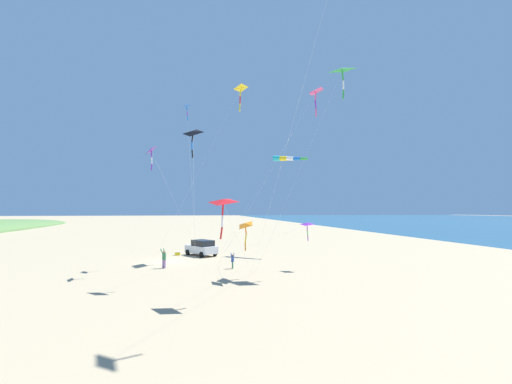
{
  "coord_description": "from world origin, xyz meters",
  "views": [
    {
      "loc": [
        -2.67,
        36.5,
        5.39
      ],
      "look_at": [
        -7.82,
        7.91,
        6.98
      ],
      "focal_mm": 23.31,
      "sensor_mm": 36.0,
      "label": 1
    }
  ],
  "objects_px": {
    "cooler_box": "(178,253)",
    "kite_delta_long_streamer_right": "(193,134)",
    "person_child_green_jacket": "(233,260)",
    "kite_delta_magenta_far_left": "(223,202)",
    "parked_car": "(202,248)",
    "kite_delta_rainbow_low_near": "(307,224)",
    "kite_delta_checkered_midright": "(240,88)",
    "kite_delta_white_trailing": "(342,71)",
    "kite_windsock_small_distant": "(285,159)",
    "kite_delta_black_fish_shape": "(151,151)",
    "kite_delta_green_low_center": "(245,226)",
    "person_adult_flyer": "(164,258)",
    "kite_delta_yellow_midlevel": "(187,107)",
    "kite_delta_orange_high_right": "(316,92)"
  },
  "relations": [
    {
      "from": "cooler_box",
      "to": "kite_delta_long_streamer_right",
      "type": "distance_m",
      "value": 19.38
    },
    {
      "from": "cooler_box",
      "to": "person_child_green_jacket",
      "type": "relative_size",
      "value": 0.44
    },
    {
      "from": "cooler_box",
      "to": "kite_delta_magenta_far_left",
      "type": "xyz_separation_m",
      "value": [
        -3.69,
        21.39,
        5.63
      ]
    },
    {
      "from": "parked_car",
      "to": "kite_delta_rainbow_low_near",
      "type": "bearing_deg",
      "value": 130.11
    },
    {
      "from": "kite_delta_checkered_midright",
      "to": "kite_delta_white_trailing",
      "type": "xyz_separation_m",
      "value": [
        -8.08,
        9.57,
        -1.33
      ]
    },
    {
      "from": "parked_car",
      "to": "kite_delta_long_streamer_right",
      "type": "bearing_deg",
      "value": 86.19
    },
    {
      "from": "kite_delta_long_streamer_right",
      "to": "kite_windsock_small_distant",
      "type": "height_order",
      "value": "kite_windsock_small_distant"
    },
    {
      "from": "kite_delta_white_trailing",
      "to": "kite_delta_black_fish_shape",
      "type": "bearing_deg",
      "value": -7.59
    },
    {
      "from": "kite_windsock_small_distant",
      "to": "kite_delta_white_trailing",
      "type": "bearing_deg",
      "value": 99.65
    },
    {
      "from": "person_child_green_jacket",
      "to": "kite_delta_white_trailing",
      "type": "bearing_deg",
      "value": 162.34
    },
    {
      "from": "kite_delta_white_trailing",
      "to": "kite_windsock_small_distant",
      "type": "distance_m",
      "value": 13.79
    },
    {
      "from": "kite_delta_checkered_midright",
      "to": "kite_delta_rainbow_low_near",
      "type": "bearing_deg",
      "value": 121.48
    },
    {
      "from": "kite_delta_green_low_center",
      "to": "kite_delta_magenta_far_left",
      "type": "bearing_deg",
      "value": 69.68
    },
    {
      "from": "person_adult_flyer",
      "to": "kite_delta_yellow_midlevel",
      "type": "bearing_deg",
      "value": -132.91
    },
    {
      "from": "kite_delta_rainbow_low_near",
      "to": "kite_delta_green_low_center",
      "type": "relative_size",
      "value": 0.67
    },
    {
      "from": "kite_delta_rainbow_low_near",
      "to": "kite_delta_green_low_center",
      "type": "height_order",
      "value": "kite_delta_green_low_center"
    },
    {
      "from": "kite_delta_black_fish_shape",
      "to": "kite_delta_green_low_center",
      "type": "relative_size",
      "value": 0.69
    },
    {
      "from": "kite_delta_long_streamer_right",
      "to": "kite_delta_green_low_center",
      "type": "xyz_separation_m",
      "value": [
        -4.04,
        -0.36,
        -6.94
      ]
    },
    {
      "from": "kite_delta_black_fish_shape",
      "to": "kite_delta_green_low_center",
      "type": "height_order",
      "value": "kite_delta_black_fish_shape"
    },
    {
      "from": "kite_delta_green_low_center",
      "to": "kite_delta_yellow_midlevel",
      "type": "bearing_deg",
      "value": -61.01
    },
    {
      "from": "person_child_green_jacket",
      "to": "kite_delta_yellow_midlevel",
      "type": "xyz_separation_m",
      "value": [
        4.42,
        -3.27,
        15.11
      ]
    },
    {
      "from": "kite_delta_green_low_center",
      "to": "person_child_green_jacket",
      "type": "bearing_deg",
      "value": -86.16
    },
    {
      "from": "kite_delta_yellow_midlevel",
      "to": "kite_delta_green_low_center",
      "type": "bearing_deg",
      "value": 118.99
    },
    {
      "from": "parked_car",
      "to": "cooler_box",
      "type": "xyz_separation_m",
      "value": [
        2.82,
        -0.91,
        -0.74
      ]
    },
    {
      "from": "kite_delta_magenta_far_left",
      "to": "kite_delta_yellow_midlevel",
      "type": "relative_size",
      "value": 0.83
    },
    {
      "from": "kite_delta_yellow_midlevel",
      "to": "kite_delta_green_low_center",
      "type": "xyz_separation_m",
      "value": [
        -4.78,
        8.63,
        -11.69
      ]
    },
    {
      "from": "person_child_green_jacket",
      "to": "kite_delta_orange_high_right",
      "type": "height_order",
      "value": "kite_delta_orange_high_right"
    },
    {
      "from": "person_adult_flyer",
      "to": "kite_windsock_small_distant",
      "type": "distance_m",
      "value": 19.2
    },
    {
      "from": "kite_delta_checkered_midright",
      "to": "cooler_box",
      "type": "bearing_deg",
      "value": -27.58
    },
    {
      "from": "kite_delta_white_trailing",
      "to": "kite_delta_magenta_far_left",
      "type": "xyz_separation_m",
      "value": [
        11.44,
        8.15,
        -12.27
      ]
    },
    {
      "from": "kite_delta_black_fish_shape",
      "to": "kite_delta_checkered_midright",
      "type": "bearing_deg",
      "value": -140.5
    },
    {
      "from": "kite_delta_yellow_midlevel",
      "to": "kite_delta_checkered_midright",
      "type": "bearing_deg",
      "value": -151.58
    },
    {
      "from": "parked_car",
      "to": "kite_delta_long_streamer_right",
      "type": "xyz_separation_m",
      "value": [
        1.0,
        14.99,
        10.19
      ]
    },
    {
      "from": "parked_car",
      "to": "kite_delta_long_streamer_right",
      "type": "distance_m",
      "value": 18.15
    },
    {
      "from": "kite_delta_long_streamer_right",
      "to": "kite_delta_green_low_center",
      "type": "distance_m",
      "value": 8.04
    },
    {
      "from": "kite_delta_orange_high_right",
      "to": "kite_delta_long_streamer_right",
      "type": "bearing_deg",
      "value": 17.1
    },
    {
      "from": "person_child_green_jacket",
      "to": "kite_delta_magenta_far_left",
      "type": "bearing_deg",
      "value": 80.85
    },
    {
      "from": "person_adult_flyer",
      "to": "parked_car",
      "type": "bearing_deg",
      "value": -114.14
    },
    {
      "from": "person_adult_flyer",
      "to": "kite_delta_white_trailing",
      "type": "xyz_separation_m",
      "value": [
        -15.88,
        4.37,
        17.14
      ]
    },
    {
      "from": "person_child_green_jacket",
      "to": "kite_delta_green_low_center",
      "type": "height_order",
      "value": "kite_delta_green_low_center"
    },
    {
      "from": "person_adult_flyer",
      "to": "kite_windsock_small_distant",
      "type": "height_order",
      "value": "kite_windsock_small_distant"
    },
    {
      "from": "kite_delta_rainbow_low_near",
      "to": "kite_windsock_small_distant",
      "type": "relative_size",
      "value": 0.88
    },
    {
      "from": "person_child_green_jacket",
      "to": "kite_delta_white_trailing",
      "type": "relative_size",
      "value": 0.08
    },
    {
      "from": "person_child_green_jacket",
      "to": "kite_delta_long_streamer_right",
      "type": "xyz_separation_m",
      "value": [
        3.68,
        5.72,
        10.37
      ]
    },
    {
      "from": "parked_car",
      "to": "kite_delta_rainbow_low_near",
      "type": "distance_m",
      "value": 14.73
    },
    {
      "from": "kite_delta_checkered_midright",
      "to": "kite_delta_black_fish_shape",
      "type": "distance_m",
      "value": 14.5
    },
    {
      "from": "kite_delta_white_trailing",
      "to": "kite_delta_green_low_center",
      "type": "height_order",
      "value": "kite_delta_white_trailing"
    },
    {
      "from": "parked_car",
      "to": "kite_delta_magenta_far_left",
      "type": "height_order",
      "value": "kite_delta_magenta_far_left"
    },
    {
      "from": "kite_delta_long_streamer_right",
      "to": "kite_windsock_small_distant",
      "type": "xyz_separation_m",
      "value": [
        -11.25,
        -14.75,
        0.69
      ]
    },
    {
      "from": "person_child_green_jacket",
      "to": "kite_delta_green_low_center",
      "type": "distance_m",
      "value": 6.37
    }
  ]
}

